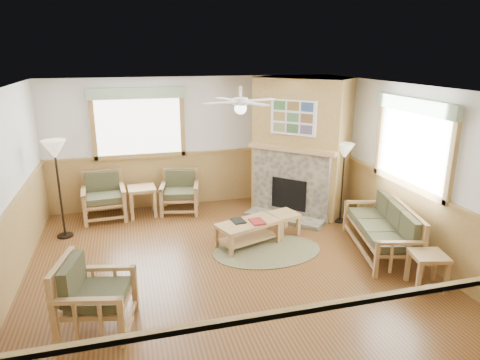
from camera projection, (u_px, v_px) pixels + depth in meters
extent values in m
cube|color=brown|center=(227.00, 266.00, 6.63)|extent=(6.00, 6.00, 0.01)
cube|color=white|center=(225.00, 88.00, 5.85)|extent=(6.00, 6.00, 0.01)
cube|color=silver|center=(193.00, 142.00, 9.01)|extent=(6.00, 0.02, 2.70)
cube|color=silver|center=(311.00, 287.00, 3.47)|extent=(6.00, 0.02, 2.70)
cube|color=silver|center=(404.00, 168.00, 6.99)|extent=(0.02, 6.00, 2.70)
cylinder|color=brown|center=(267.00, 251.00, 7.10)|extent=(2.26, 2.26, 0.01)
cube|color=maroon|center=(257.00, 221.00, 7.19)|extent=(0.24, 0.32, 0.03)
cube|color=black|center=(238.00, 220.00, 7.23)|extent=(0.23, 0.29, 0.03)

